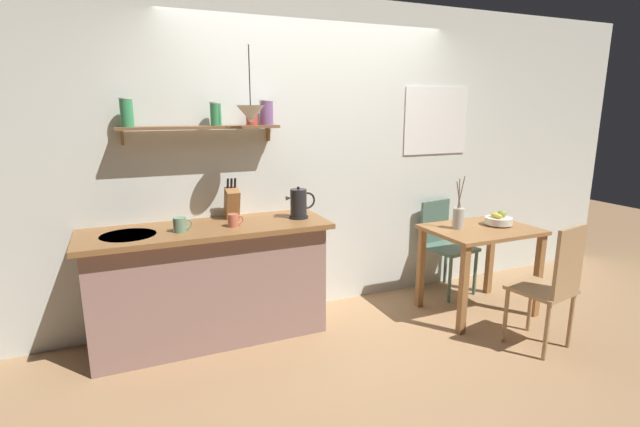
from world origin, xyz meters
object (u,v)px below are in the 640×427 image
dining_table (480,243)px  fruit_bowl (499,220)px  twig_vase (458,218)px  coffee_mug_spare (234,220)px  knife_block (232,202)px  electric_kettle (299,204)px  coffee_mug_by_sink (180,225)px  dining_chair_far (443,241)px  dining_chair_near (553,283)px  pendant_lamp (251,114)px

dining_table → fruit_bowl: (0.20, 0.01, 0.19)m
dining_table → twig_vase: bearing=164.1°
coffee_mug_spare → twig_vase: bearing=-8.3°
knife_block → dining_table: bearing=-16.1°
electric_kettle → knife_block: (-0.50, 0.19, 0.02)m
dining_table → coffee_mug_by_sink: size_ratio=6.76×
dining_chair_far → fruit_bowl: (0.17, -0.53, 0.32)m
fruit_bowl → dining_chair_far: bearing=107.7°
dining_table → knife_block: knife_block is taller
dining_chair_near → pendant_lamp: (-1.95, 1.08, 1.22)m
dining_chair_near → knife_block: size_ratio=2.96×
dining_chair_near → fruit_bowl: size_ratio=4.17×
dining_table → pendant_lamp: size_ratio=1.70×
dining_chair_near → coffee_mug_spare: bearing=152.8°
knife_block → coffee_mug_by_sink: (-0.44, -0.25, -0.08)m
electric_kettle → pendant_lamp: pendant_lamp is taller
fruit_bowl → twig_vase: size_ratio=0.51×
dining_chair_near → coffee_mug_by_sink: size_ratio=7.23×
coffee_mug_by_sink → pendant_lamp: bearing=-0.3°
fruit_bowl → knife_block: size_ratio=0.71×
dining_chair_far → twig_vase: bearing=-116.9°
dining_chair_near → pendant_lamp: pendant_lamp is taller
knife_block → dining_chair_near: bearing=-33.0°
dining_chair_near → dining_chair_far: 1.28m
knife_block → pendant_lamp: bearing=-66.8°
fruit_bowl → coffee_mug_spare: (-2.29, 0.32, 0.15)m
knife_block → pendant_lamp: pendant_lamp is taller
electric_kettle → coffee_mug_spare: bearing=-173.0°
dining_chair_near → knife_block: bearing=147.0°
coffee_mug_spare → electric_kettle: bearing=7.0°
dining_chair_far → fruit_bowl: bearing=-72.3°
dining_table → twig_vase: (-0.21, 0.06, 0.24)m
dining_table → pendant_lamp: pendant_lamp is taller
dining_chair_near → twig_vase: size_ratio=2.14×
dining_chair_far → coffee_mug_spare: 2.18m
fruit_bowl → pendant_lamp: (-2.13, 0.33, 0.93)m
dining_chair_far → coffee_mug_spare: coffee_mug_spare is taller
dining_chair_far → coffee_mug_spare: size_ratio=7.46×
dining_chair_far → pendant_lamp: size_ratio=1.66×
coffee_mug_spare → dining_table: bearing=-9.1°
dining_chair_far → dining_chair_near: bearing=-90.6°
pendant_lamp → dining_chair_near: bearing=-29.1°
pendant_lamp → dining_table: bearing=-9.9°
knife_block → coffee_mug_by_sink: 0.51m
twig_vase → electric_kettle: (-1.33, 0.34, 0.17)m
dining_table → dining_chair_near: dining_chair_near is taller
electric_kettle → dining_chair_near: bearing=-36.4°
dining_chair_far → coffee_mug_by_sink: (-2.51, -0.20, 0.47)m
dining_chair_near → twig_vase: (-0.23, 0.81, 0.34)m
electric_kettle → knife_block: knife_block is taller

